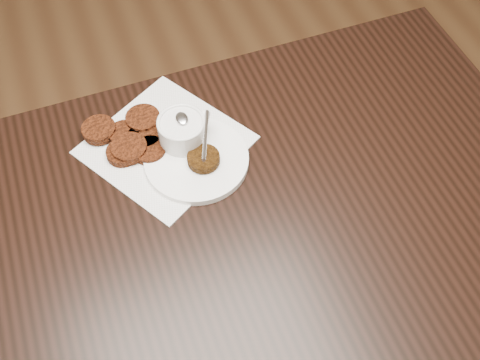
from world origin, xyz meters
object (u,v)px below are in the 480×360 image
Objects in this scene: table at (226,320)px; napkin at (166,145)px; plate_with_patty at (196,157)px; sauce_ramekin at (181,121)px.

table is 0.45m from napkin.
table is at bearing -94.49° from plate_with_patty.
table is 5.02× the size of napkin.
sauce_ramekin is (0.03, -0.01, 0.07)m from napkin.
napkin reaches higher than table.
sauce_ramekin is at bearing -12.19° from napkin.
sauce_ramekin reaches higher than plate_with_patty.
sauce_ramekin is at bearing 88.99° from table.
sauce_ramekin is 0.08m from plate_with_patty.
napkin is at bearing 126.69° from plate_with_patty.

